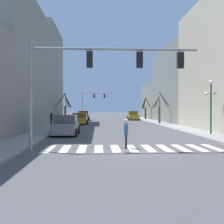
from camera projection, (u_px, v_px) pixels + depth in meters
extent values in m
plane|color=#4C4C4F|center=(134.00, 150.00, 13.51)|extent=(240.00, 240.00, 0.00)
cube|color=gray|center=(1.00, 150.00, 13.17)|extent=(2.27, 90.00, 0.15)
cube|color=gray|center=(8.00, 67.00, 26.09)|extent=(6.00, 15.34, 12.66)
cube|color=gray|center=(38.00, 76.00, 39.11)|extent=(6.00, 10.76, 13.93)
cube|color=gray|center=(183.00, 86.00, 39.16)|extent=(6.00, 14.71, 10.92)
cube|color=gray|center=(161.00, 101.00, 53.23)|extent=(6.00, 13.41, 7.05)
cube|color=white|center=(48.00, 149.00, 14.01)|extent=(0.45, 2.60, 0.01)
cube|color=white|center=(65.00, 149.00, 14.06)|extent=(0.45, 2.60, 0.01)
cube|color=white|center=(82.00, 149.00, 14.10)|extent=(0.45, 2.60, 0.01)
cube|color=white|center=(99.00, 149.00, 14.15)|extent=(0.45, 2.60, 0.01)
cube|color=white|center=(115.00, 148.00, 14.20)|extent=(0.45, 2.60, 0.01)
cube|color=white|center=(132.00, 148.00, 14.24)|extent=(0.45, 2.60, 0.01)
cube|color=white|center=(148.00, 148.00, 14.29)|extent=(0.45, 2.60, 0.01)
cube|color=white|center=(165.00, 148.00, 14.33)|extent=(0.45, 2.60, 0.01)
cube|color=white|center=(181.00, 148.00, 14.38)|extent=(0.45, 2.60, 0.01)
cube|color=white|center=(197.00, 148.00, 14.43)|extent=(0.45, 2.60, 0.01)
cube|color=white|center=(213.00, 148.00, 14.47)|extent=(0.45, 2.60, 0.01)
cylinder|color=gray|center=(30.00, 96.00, 13.51)|extent=(0.18, 0.18, 5.68)
cylinder|color=gray|center=(115.00, 49.00, 13.69)|extent=(8.73, 0.14, 0.14)
cube|color=black|center=(90.00, 59.00, 13.63)|extent=(0.32, 0.28, 0.84)
cube|color=black|center=(140.00, 60.00, 13.77)|extent=(0.32, 0.28, 0.84)
cube|color=black|center=(180.00, 60.00, 13.88)|extent=(0.32, 0.28, 0.84)
cylinder|color=gray|center=(82.00, 105.00, 56.77)|extent=(0.18, 0.18, 5.76)
cylinder|color=gray|center=(99.00, 93.00, 56.92)|extent=(7.37, 0.14, 0.14)
cube|color=black|center=(94.00, 96.00, 56.87)|extent=(0.32, 0.28, 0.84)
cube|color=black|center=(104.00, 96.00, 56.98)|extent=(0.32, 0.28, 0.84)
cylinder|color=#1E4C2D|center=(211.00, 110.00, 20.41)|extent=(0.12, 0.12, 3.86)
sphere|color=white|center=(211.00, 82.00, 20.38)|extent=(0.36, 0.36, 0.36)
sphere|color=white|center=(207.00, 94.00, 20.38)|extent=(0.31, 0.31, 0.31)
sphere|color=white|center=(215.00, 94.00, 20.41)|extent=(0.31, 0.31, 0.31)
cube|color=#A38423|center=(133.00, 117.00, 48.13)|extent=(1.71, 4.78, 0.81)
cube|color=#594813|center=(133.00, 113.00, 48.12)|extent=(1.57, 2.48, 0.66)
cylinder|color=black|center=(127.00, 118.00, 49.57)|extent=(0.22, 0.64, 0.64)
cylinder|color=black|center=(136.00, 118.00, 49.66)|extent=(0.22, 0.64, 0.64)
cylinder|color=black|center=(129.00, 119.00, 46.61)|extent=(0.22, 0.64, 0.64)
cylinder|color=black|center=(139.00, 119.00, 46.70)|extent=(0.22, 0.64, 0.64)
cube|color=#A38423|center=(80.00, 120.00, 35.65)|extent=(1.93, 4.63, 0.75)
cube|color=#594813|center=(80.00, 115.00, 35.64)|extent=(1.78, 2.41, 0.61)
cylinder|color=black|center=(74.00, 121.00, 37.04)|extent=(0.22, 0.64, 0.64)
cylinder|color=black|center=(87.00, 121.00, 37.14)|extent=(0.22, 0.64, 0.64)
cylinder|color=black|center=(71.00, 122.00, 34.17)|extent=(0.22, 0.64, 0.64)
cylinder|color=black|center=(87.00, 122.00, 34.27)|extent=(0.22, 0.64, 0.64)
cube|color=gray|center=(66.00, 128.00, 21.21)|extent=(1.77, 4.30, 0.81)
cube|color=#464648|center=(66.00, 119.00, 21.19)|extent=(1.63, 2.24, 0.66)
cylinder|color=black|center=(57.00, 130.00, 22.49)|extent=(0.22, 0.64, 0.64)
cylinder|color=black|center=(78.00, 130.00, 22.59)|extent=(0.22, 0.64, 0.64)
cylinder|color=black|center=(52.00, 133.00, 19.83)|extent=(0.22, 0.64, 0.64)
cylinder|color=black|center=(76.00, 133.00, 19.92)|extent=(0.22, 0.64, 0.64)
cube|color=red|center=(84.00, 117.00, 46.68)|extent=(1.73, 4.47, 0.82)
cube|color=maroon|center=(84.00, 113.00, 46.67)|extent=(1.59, 2.33, 0.67)
cylinder|color=black|center=(79.00, 118.00, 48.02)|extent=(0.22, 0.64, 0.64)
cylinder|color=black|center=(89.00, 118.00, 48.11)|extent=(0.22, 0.64, 0.64)
cylinder|color=black|center=(78.00, 119.00, 45.25)|extent=(0.22, 0.64, 0.64)
cylinder|color=black|center=(88.00, 119.00, 45.34)|extent=(0.22, 0.64, 0.64)
cylinder|color=black|center=(51.00, 124.00, 26.42)|extent=(0.13, 0.13, 0.86)
cylinder|color=black|center=(52.00, 124.00, 26.13)|extent=(0.13, 0.13, 0.86)
cube|color=black|center=(51.00, 117.00, 26.26)|extent=(0.34, 0.47, 0.67)
sphere|color=beige|center=(51.00, 112.00, 26.25)|extent=(0.24, 0.24, 0.24)
cylinder|color=black|center=(51.00, 117.00, 26.49)|extent=(0.17, 0.31, 0.65)
cylinder|color=black|center=(52.00, 117.00, 26.03)|extent=(0.17, 0.31, 0.65)
cylinder|color=black|center=(126.00, 142.00, 14.06)|extent=(0.11, 0.11, 0.76)
cylinder|color=black|center=(126.00, 141.00, 14.33)|extent=(0.11, 0.11, 0.76)
cube|color=#235693|center=(126.00, 129.00, 14.18)|extent=(0.25, 0.40, 0.60)
sphere|color=tan|center=(126.00, 121.00, 14.18)|extent=(0.21, 0.21, 0.21)
cylinder|color=#235693|center=(126.00, 130.00, 13.97)|extent=(0.11, 0.27, 0.58)
cylinder|color=#235693|center=(126.00, 129.00, 14.40)|extent=(0.11, 0.27, 0.58)
cylinder|color=brown|center=(65.00, 114.00, 37.96)|extent=(0.28, 0.28, 2.33)
cylinder|color=brown|center=(61.00, 100.00, 37.89)|extent=(1.38, 0.16, 2.01)
cylinder|color=brown|center=(67.00, 101.00, 38.65)|extent=(0.36, 1.52, 1.88)
cylinder|color=brown|center=(68.00, 102.00, 38.14)|extent=(0.97, 0.50, 1.81)
cylinder|color=brown|center=(68.00, 102.00, 37.93)|extent=(0.85, 0.17, 1.53)
cylinder|color=brown|center=(66.00, 100.00, 37.49)|extent=(0.35, 0.99, 2.01)
cylinder|color=#473828|center=(145.00, 113.00, 48.24)|extent=(0.32, 0.32, 2.16)
cylinder|color=#473828|center=(148.00, 102.00, 47.82)|extent=(0.77, 0.96, 1.93)
cylinder|color=#473828|center=(144.00, 104.00, 48.09)|extent=(0.77, 0.35, 1.76)
cylinder|color=#473828|center=(144.00, 103.00, 48.73)|extent=(0.32, 1.17, 2.17)
cylinder|color=#473828|center=(144.00, 103.00, 48.06)|extent=(0.85, 0.40, 2.01)
cylinder|color=brown|center=(159.00, 115.00, 35.34)|extent=(0.30, 0.30, 2.17)
cylinder|color=brown|center=(157.00, 102.00, 35.91)|extent=(0.54, 1.35, 1.72)
cylinder|color=brown|center=(164.00, 99.00, 35.16)|extent=(1.14, 0.47, 2.11)
cylinder|color=brown|center=(155.00, 103.00, 35.44)|extent=(1.16, 0.46, 1.68)
cylinder|color=brown|center=(160.00, 104.00, 35.76)|extent=(0.41, 1.00, 1.41)
cylinder|color=brown|center=(165.00, 101.00, 35.41)|extent=(1.76, 0.25, 2.12)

